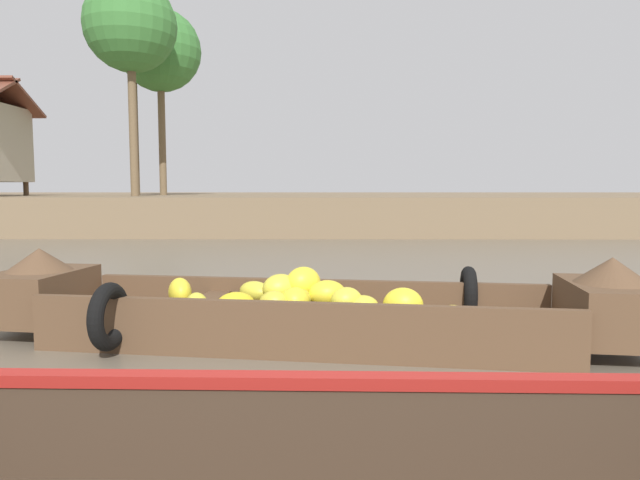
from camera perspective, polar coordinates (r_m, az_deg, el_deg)
ground_plane at (r=11.25m, az=-0.94°, el=-1.35°), size 300.00×300.00×0.00m
riverbank_strip at (r=24.34m, az=-0.19°, el=3.38°), size 160.00×20.00×1.05m
banana_boat at (r=4.78m, az=-1.58°, el=-7.02°), size 5.49×1.68×0.75m
palm_tree_near at (r=20.99m, az=-15.67°, el=17.67°), size 2.74×2.74×6.24m
palm_tree_mid at (r=21.59m, az=-18.26°, el=19.32°), size 2.39×2.39×6.86m
palm_tree_far at (r=18.40m, az=-18.41°, el=19.56°), size 2.66×2.66×6.25m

